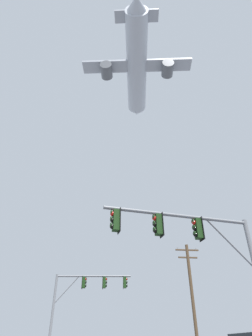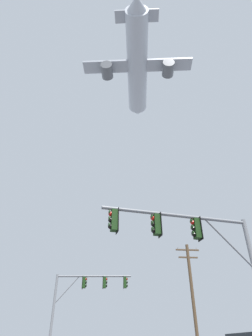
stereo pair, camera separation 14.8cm
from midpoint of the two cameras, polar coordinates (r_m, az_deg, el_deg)
signal_pole_near at (r=13.02m, az=13.62°, el=-14.69°), size 6.82×1.39×6.40m
signal_pole_far at (r=26.89m, az=-8.51°, el=-23.42°), size 6.56×0.85×6.79m
utility_pole at (r=27.85m, az=12.90°, el=-23.61°), size 2.20×0.28×9.64m
airplane at (r=63.96m, az=2.09°, el=19.48°), size 22.61×29.27×7.97m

